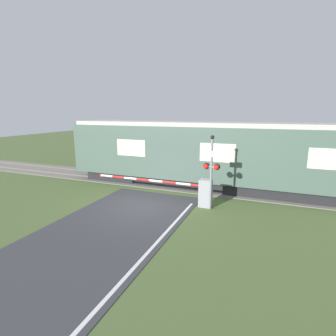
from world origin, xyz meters
name	(u,v)px	position (x,y,z in m)	size (l,w,h in m)	color
ground_plane	(143,205)	(0.00, 0.00, 0.00)	(80.00, 80.00, 0.00)	#4C6033
track_bed	(173,183)	(0.00, 4.22, 0.02)	(36.00, 3.20, 0.13)	slate
train	(222,156)	(3.05, 4.22, 2.01)	(19.05, 2.83, 3.93)	black
crossing_barrier	(195,191)	(2.41, 0.89, 0.74)	(6.37, 0.44, 1.35)	gray
signal_post	(211,168)	(3.20, 0.70, 1.98)	(0.79, 0.26, 3.49)	gray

